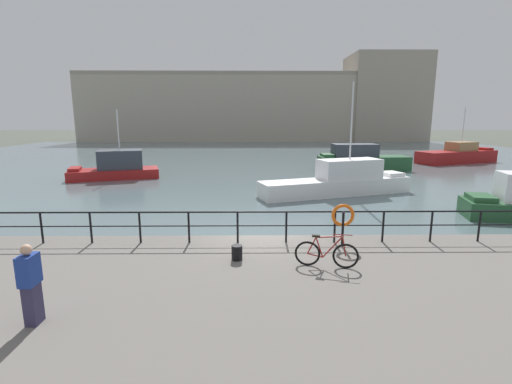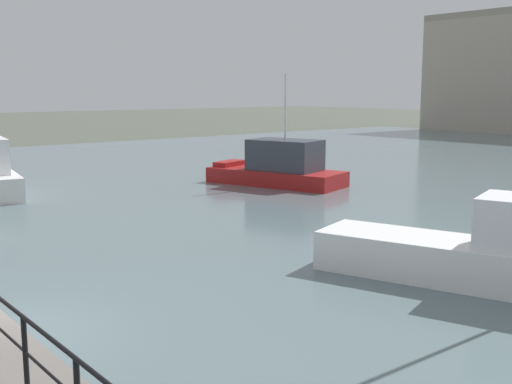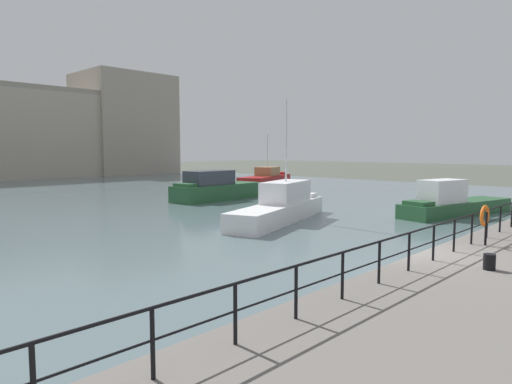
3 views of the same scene
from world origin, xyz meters
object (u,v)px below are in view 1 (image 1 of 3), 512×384
Objects in this scene: moored_harbor_tender at (361,160)px; life_ring_stand at (343,217)px; harbor_building at (285,107)px; standing_person at (30,284)px; moored_cabin_cruiser at (116,167)px; parked_bicycle at (326,254)px; moored_white_yacht at (457,155)px; mooring_bollard at (237,253)px; moored_green_narrowboat at (341,181)px.

life_ring_stand is (-7.04, -22.36, 0.74)m from moored_harbor_tender.
harbor_building is 70.52m from standing_person.
standing_person is (-7.39, -4.60, -0.11)m from life_ring_stand.
moored_cabin_cruiser reaches higher than parked_bicycle.
moored_white_yacht is (32.54, 9.72, -0.07)m from moored_cabin_cruiser.
life_ring_stand is at bearing 19.45° from mooring_bollard.
standing_person reaches higher than mooring_bollard.
standing_person is (-11.10, -69.45, -5.07)m from harbor_building.
moored_white_yacht is at bearing 26.67° from moored_green_narrowboat.
mooring_bollard is (-6.04, -12.73, 0.09)m from moored_green_narrowboat.
life_ring_stand is (0.86, 1.77, 0.59)m from parked_bicycle.
parked_bicycle is at bearing -144.52° from moored_white_yacht.
standing_person reaches higher than life_ring_stand.
parked_bicycle is at bearing 68.47° from moored_harbor_tender.
moored_green_narrowboat reaches higher than moored_white_yacht.
harbor_building is at bearing 97.80° from parked_bicycle.
moored_green_narrowboat reaches higher than mooring_bollard.
moored_white_yacht is 5.35× the size of parked_bicycle.
mooring_bollard is 0.26× the size of standing_person.
moored_cabin_cruiser is 4.26× the size of standing_person.
parked_bicycle is (-3.53, -13.30, 0.26)m from moored_green_narrowboat.
moored_harbor_tender is at bearing -85.53° from harbor_building.
mooring_bollard is (10.30, -19.23, 0.06)m from moored_cabin_cruiser.
parked_bicycle is (-19.73, -29.52, 0.30)m from moored_white_yacht.
moored_green_narrowboat is 5.91× the size of standing_person.
mooring_bollard is 5.30m from standing_person.
moored_green_narrowboat is 11.87m from life_ring_stand.
standing_person is (-10.05, -16.14, 0.73)m from moored_green_narrowboat.
life_ring_stand is (-3.72, -64.86, -4.96)m from harbor_building.
moored_white_yacht is 41.67m from standing_person.
harbor_building is 9.23× the size of moored_cabin_cruiser.
parked_bicycle is 1.25× the size of life_ring_stand.
life_ring_stand is at bearing 110.27° from moored_cabin_cruiser.
moored_green_narrowboat is 5.72× the size of parked_bicycle.
moored_cabin_cruiser is at bearing 134.64° from parked_bicycle.
moored_cabin_cruiser is (-17.40, -46.82, -5.78)m from harbor_building.
moored_cabin_cruiser is at bearing 139.97° from moored_green_narrowboat.
moored_harbor_tender is 4.85× the size of standing_person.
moored_cabin_cruiser reaches higher than mooring_bollard.
moored_white_yacht is at bearing -128.52° from standing_person.
harbor_building reaches higher than moored_white_yacht.
moored_cabin_cruiser is 5.15× the size of life_ring_stand.
moored_harbor_tender is 0.82× the size of moored_green_narrowboat.
moored_harbor_tender reaches higher than life_ring_stand.
moored_white_yacht is (11.83, 5.39, -0.14)m from moored_harbor_tender.
moored_white_yacht is 5.53× the size of standing_person.
moored_green_narrowboat is 1.07× the size of moored_white_yacht.
moored_white_yacht is at bearing 55.79° from life_ring_stand.
moored_white_yacht is at bearing 67.98° from parked_bicycle.
parked_bicycle is 2.59m from mooring_bollard.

